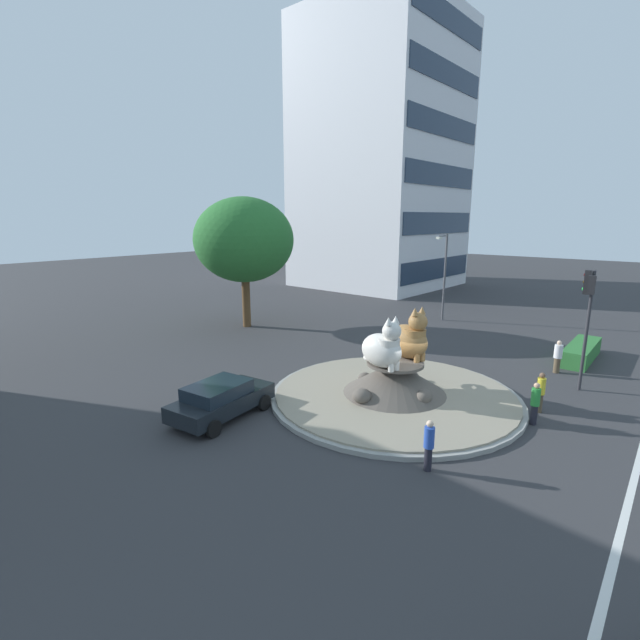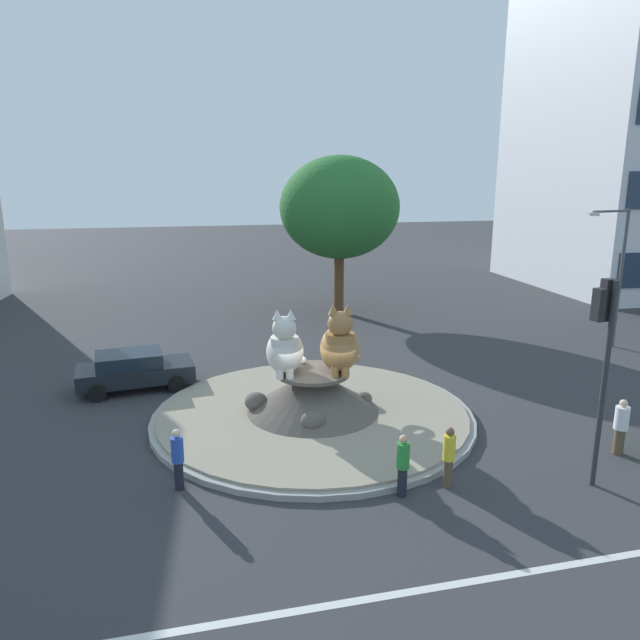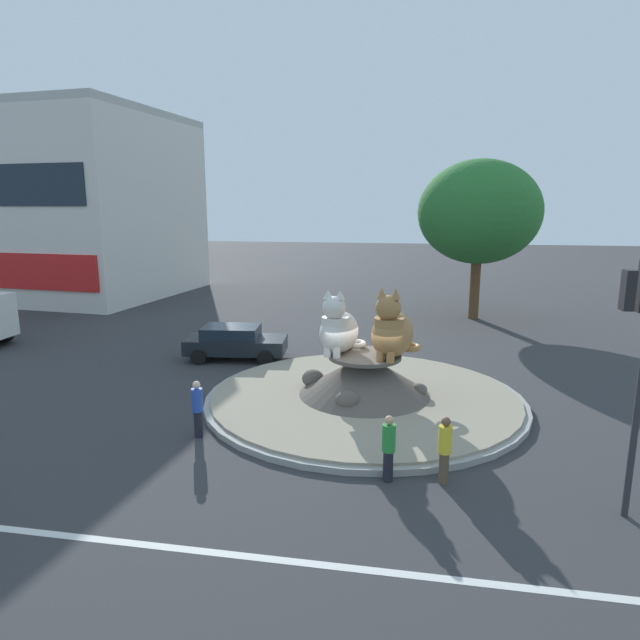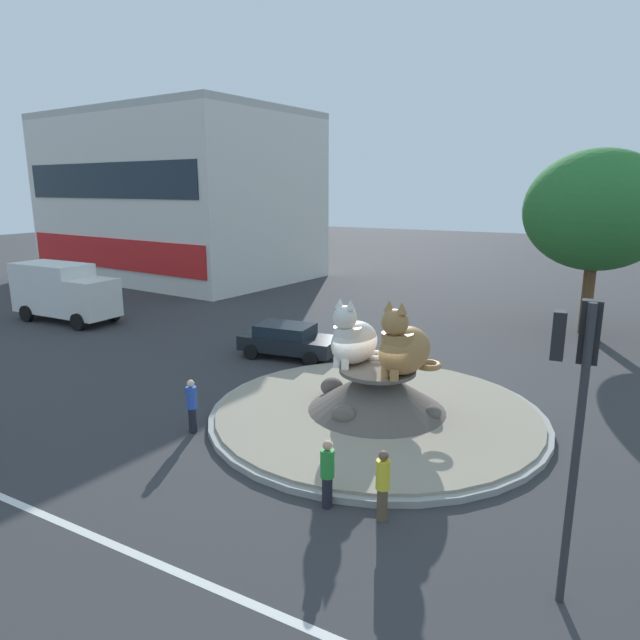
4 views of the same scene
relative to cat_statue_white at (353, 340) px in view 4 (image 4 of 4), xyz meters
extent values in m
plane|color=#333335|center=(0.91, -0.07, -2.43)|extent=(160.00, 160.00, 0.00)
cube|color=silver|center=(0.91, -8.82, -2.43)|extent=(112.00, 0.20, 0.01)
cylinder|color=gray|center=(0.91, -0.07, -2.34)|extent=(10.66, 10.66, 0.18)
cylinder|color=gray|center=(0.91, -0.07, -2.22)|extent=(10.23, 10.23, 0.08)
cone|color=#564F47|center=(0.91, -0.07, -1.49)|extent=(4.40, 4.40, 1.37)
cylinder|color=#564F47|center=(0.91, -0.07, -0.87)|extent=(2.42, 2.42, 0.12)
ellipsoid|color=#564F47|center=(2.72, 0.03, -1.96)|extent=(0.54, 0.57, 0.43)
ellipsoid|color=#564F47|center=(0.99, 1.52, -1.92)|extent=(0.64, 0.59, 0.51)
ellipsoid|color=#564F47|center=(-0.94, 0.37, -1.87)|extent=(0.76, 0.80, 0.61)
ellipsoid|color=#564F47|center=(0.55, -1.64, -1.86)|extent=(0.78, 0.62, 0.63)
ellipsoid|color=silver|center=(0.01, 0.10, -0.11)|extent=(1.56, 2.11, 1.39)
cylinder|color=silver|center=(-0.06, -0.27, 0.04)|extent=(1.06, 1.06, 0.87)
sphere|color=silver|center=(-0.09, -0.41, 0.80)|extent=(0.76, 0.76, 0.76)
torus|color=silver|center=(0.47, 0.81, -0.67)|extent=(1.06, 1.06, 0.17)
cone|color=silver|center=(0.12, -0.45, 1.24)|extent=(0.37, 0.37, 0.31)
cone|color=silver|center=(-0.29, -0.37, 1.24)|extent=(0.37, 0.37, 0.31)
cylinder|color=silver|center=(0.03, -0.61, -0.63)|extent=(0.24, 0.24, 0.35)
cylinder|color=silver|center=(-0.28, -0.55, -0.63)|extent=(0.24, 0.24, 0.35)
ellipsoid|color=#9E703D|center=(1.80, -0.11, -0.07)|extent=(1.74, 2.28, 1.47)
cylinder|color=#9E703D|center=(1.70, -0.50, 0.09)|extent=(1.16, 1.16, 0.92)
sphere|color=#9E703D|center=(1.67, -0.64, 0.90)|extent=(0.81, 0.81, 0.81)
torus|color=#9E703D|center=(2.32, 0.62, -0.66)|extent=(1.10, 1.10, 0.18)
cone|color=#9E703D|center=(1.88, -0.70, 1.37)|extent=(0.40, 0.40, 0.33)
cone|color=#9E703D|center=(1.45, -0.59, 1.37)|extent=(0.40, 0.40, 0.33)
cylinder|color=#9E703D|center=(1.78, -0.86, -0.62)|extent=(0.26, 0.26, 0.37)
cylinder|color=#9E703D|center=(1.46, -0.78, -0.62)|extent=(0.26, 0.26, 0.37)
cylinder|color=#2D2D33|center=(7.05, -6.07, 0.28)|extent=(0.14, 0.14, 5.43)
cube|color=black|center=(7.04, -5.86, 2.47)|extent=(0.33, 0.26, 1.05)
sphere|color=#360606|center=(7.03, -5.78, 2.78)|extent=(0.18, 0.18, 0.18)
sphere|color=#392706|center=(7.03, -5.78, 2.47)|extent=(0.18, 0.18, 0.18)
sphere|color=green|center=(7.03, -5.78, 2.15)|extent=(0.18, 0.18, 0.18)
cube|color=black|center=(6.60, -6.10, 2.42)|extent=(0.22, 0.29, 0.80)
cube|color=silver|center=(-25.28, 19.74, 3.76)|extent=(21.55, 15.38, 12.39)
cube|color=red|center=(-25.93, 12.96, 0.04)|extent=(19.46, 1.98, 2.23)
cube|color=#19232D|center=(-25.93, 12.98, 5.25)|extent=(18.65, 1.86, 2.48)
cube|color=#B2B2AD|center=(-25.28, 19.74, 10.21)|extent=(21.55, 15.38, 0.50)
cylinder|color=brown|center=(5.85, 14.89, -0.74)|extent=(0.57, 0.57, 3.38)
ellipsoid|color=#286B2D|center=(5.85, 14.89, 3.69)|extent=(6.85, 6.85, 5.82)
cylinder|color=brown|center=(3.30, -5.30, -2.05)|extent=(0.24, 0.24, 0.77)
cylinder|color=yellow|center=(3.30, -5.30, -1.33)|extent=(0.32, 0.32, 0.67)
sphere|color=brown|center=(3.30, -5.30, -0.88)|extent=(0.22, 0.22, 0.22)
cylinder|color=black|center=(1.99, -5.43, -2.05)|extent=(0.24, 0.24, 0.77)
cylinder|color=#288C38|center=(1.99, -5.43, -1.33)|extent=(0.32, 0.32, 0.67)
sphere|color=tan|center=(1.99, -5.43, -0.89)|extent=(0.22, 0.22, 0.22)
cylinder|color=black|center=(-3.47, -3.80, -2.05)|extent=(0.24, 0.24, 0.77)
cylinder|color=#284CB2|center=(-3.47, -3.80, -1.33)|extent=(0.32, 0.32, 0.67)
sphere|color=beige|center=(-3.47, -3.80, -0.89)|extent=(0.22, 0.22, 0.22)
cube|color=black|center=(-5.01, 4.17, -1.80)|extent=(4.40, 2.33, 0.62)
cube|color=#19232D|center=(-5.22, 4.15, -1.25)|extent=(2.53, 1.90, 0.50)
cylinder|color=black|center=(-3.73, 5.26, -2.11)|extent=(0.66, 0.29, 0.64)
cylinder|color=black|center=(-3.52, 3.40, -2.11)|extent=(0.66, 0.29, 0.64)
cylinder|color=black|center=(-6.50, 4.95, -2.11)|extent=(0.66, 0.29, 0.64)
cylinder|color=black|center=(-6.29, 3.09, -2.11)|extent=(0.66, 0.29, 0.64)
cube|color=silver|center=(-17.09, 3.95, -0.97)|extent=(1.91, 2.25, 2.03)
cube|color=silver|center=(-20.24, 3.93, -0.63)|extent=(4.43, 2.27, 2.70)
cylinder|color=black|center=(-17.03, 5.07, -1.98)|extent=(0.90, 0.31, 0.90)
cylinder|color=black|center=(-17.02, 2.83, -1.98)|extent=(0.90, 0.31, 0.90)
cylinder|color=black|center=(-21.20, 5.04, -1.98)|extent=(0.90, 0.31, 0.90)
cylinder|color=black|center=(-21.18, 2.80, -1.98)|extent=(0.90, 0.31, 0.90)
camera|label=1|loc=(-15.40, -9.25, 5.21)|focal=25.52mm
camera|label=2|loc=(-3.12, -17.98, 5.43)|focal=33.02mm
camera|label=3|loc=(2.50, -17.62, 4.04)|focal=30.76mm
camera|label=4|loc=(7.46, -15.66, 4.74)|focal=31.47mm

